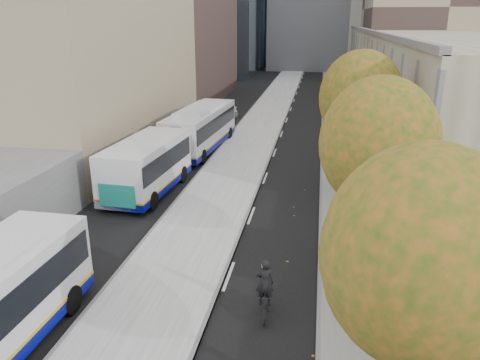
% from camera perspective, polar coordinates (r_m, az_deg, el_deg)
% --- Properties ---
extents(bus_platform, '(4.25, 150.00, 0.15)m').
position_cam_1_polar(bus_platform, '(40.09, 1.77, 5.51)').
color(bus_platform, '#A1A1A1').
rests_on(bus_platform, ground).
extents(sidewalk, '(4.75, 150.00, 0.08)m').
position_cam_1_polar(sidewalk, '(39.83, 13.28, 4.86)').
color(sidewalk, gray).
rests_on(sidewalk, ground).
extents(building_tan, '(18.00, 92.00, 8.00)m').
position_cam_1_polar(building_tan, '(69.27, 21.95, 13.20)').
color(building_tan, gray).
rests_on(building_tan, ground).
extents(bus_shelter, '(1.90, 4.40, 2.53)m').
position_cam_1_polar(bus_shelter, '(16.81, 23.43, -8.21)').
color(bus_shelter, '#383A3F').
rests_on(bus_shelter, sidewalk).
extents(tree_b, '(4.00, 4.00, 6.97)m').
position_cam_1_polar(tree_b, '(9.90, 21.31, -8.77)').
color(tree_b, black).
rests_on(tree_b, sidewalk).
extents(tree_c, '(4.20, 4.20, 7.28)m').
position_cam_1_polar(tree_c, '(17.26, 16.54, 4.20)').
color(tree_c, black).
rests_on(tree_c, sidewalk).
extents(tree_d, '(4.40, 4.40, 7.60)m').
position_cam_1_polar(tree_d, '(26.01, 14.49, 9.65)').
color(tree_d, black).
rests_on(tree_d, sidewalk).
extents(bus_far, '(3.91, 18.55, 3.07)m').
position_cam_1_polar(bus_far, '(31.71, -7.12, 4.71)').
color(bus_far, white).
rests_on(bus_far, ground).
extents(cyclist, '(0.64, 1.69, 2.12)m').
position_cam_1_polar(cyclist, '(15.93, 3.03, -13.90)').
color(cyclist, black).
rests_on(cyclist, ground).
extents(distant_car, '(2.62, 4.34, 1.38)m').
position_cam_1_polar(distant_car, '(48.78, -1.38, 8.69)').
color(distant_car, silver).
rests_on(distant_car, ground).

